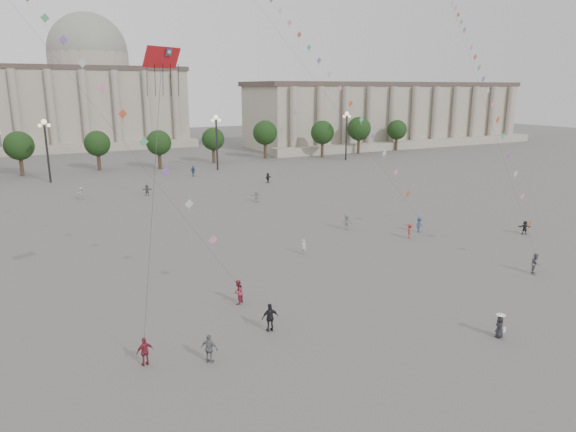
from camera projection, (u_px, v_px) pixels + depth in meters
name	position (u px, v px, depth m)	size (l,w,h in m)	color
ground	(361.00, 334.00, 33.71)	(360.00, 360.00, 0.00)	#5D5B57
hall_east	(388.00, 114.00, 145.91)	(84.00, 26.22, 17.20)	#AAA08E
hall_central	(92.00, 93.00, 141.74)	(48.30, 34.30, 35.50)	#AAA08E
tree_row	(130.00, 142.00, 99.70)	(137.12, 5.12, 8.00)	#332619
lamp_post_mid_west	(46.00, 139.00, 85.67)	(2.00, 0.90, 10.65)	#262628
lamp_post_mid_east	(216.00, 132.00, 98.97)	(2.00, 0.90, 10.65)	#262628
lamp_post_far_east	(347.00, 127.00, 112.26)	(2.00, 0.90, 10.65)	#262628
person_crowd_0	(193.00, 171.00, 93.14)	(1.14, 0.48, 1.95)	navy
person_crowd_3	(525.00, 228.00, 56.39)	(1.42, 0.45, 1.53)	black
person_crowd_4	(81.00, 193.00, 73.87)	(1.72, 0.55, 1.85)	silver
person_crowd_6	(347.00, 222.00, 58.26)	(1.17, 0.67, 1.82)	#5B5A5E
person_crowd_7	(256.00, 196.00, 72.50)	(1.52, 0.48, 1.64)	#B2B3AE
person_crowd_8	(410.00, 231.00, 54.88)	(1.04, 0.60, 1.61)	maroon
person_crowd_9	(268.00, 178.00, 86.86)	(1.57, 0.50, 1.70)	black
person_crowd_12	(147.00, 190.00, 76.54)	(1.55, 0.49, 1.67)	#58585C
person_crowd_13	(304.00, 247.00, 49.62)	(0.55, 0.36, 1.51)	beige
tourist_0	(145.00, 352.00, 29.70)	(1.02, 0.42, 1.74)	maroon
tourist_3	(209.00, 349.00, 29.98)	(1.05, 0.44, 1.80)	slate
tourist_4	(270.00, 318.00, 33.86)	(1.14, 0.47, 1.94)	black
kite_flyer_0	(238.00, 292.00, 38.20)	(0.90, 0.70, 1.85)	#96283E
kite_flyer_1	(419.00, 225.00, 57.14)	(1.14, 0.66, 1.76)	navy
kite_flyer_2	(535.00, 264.00, 44.44)	(0.88, 0.68, 1.81)	#57585B
hat_person	(500.00, 326.00, 33.05)	(0.81, 0.62, 1.69)	black
dragon_kite	(162.00, 74.00, 25.94)	(2.17, 1.54, 16.17)	#A81116
kite_train_east	(473.00, 57.00, 67.70)	(29.65, 44.53, 64.29)	#3F3F3F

